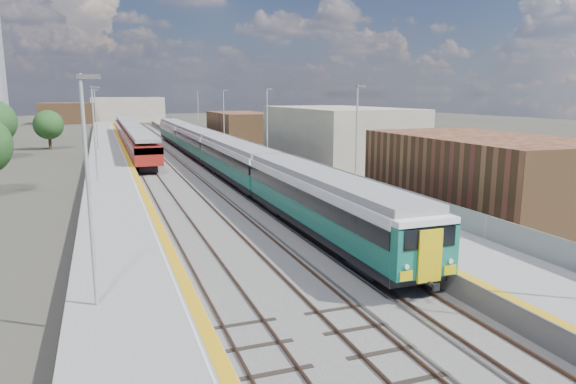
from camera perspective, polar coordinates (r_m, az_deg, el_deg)
ground at (r=60.53m, az=-10.59°, el=3.13°), size 320.00×320.00×0.00m
ballast_bed at (r=62.67m, az=-13.00°, el=3.33°), size 10.50×155.00×0.06m
tracks at (r=64.38m, az=-12.66°, el=3.60°), size 8.96×160.00×0.17m
platform_right at (r=63.93m, az=-6.30°, el=4.14°), size 4.70×155.00×8.52m
platform_left at (r=62.16m, az=-19.26°, el=3.39°), size 4.30×155.00×8.52m
buildings at (r=148.09m, az=-23.69°, el=11.01°), size 72.00×185.50×40.00m
green_train at (r=55.64m, az=-8.28°, el=4.78°), size 2.78×77.55×3.06m
red_train at (r=79.33m, az=-16.98°, el=6.14°), size 2.78×56.49×3.51m
tree_c at (r=81.96m, az=-25.07°, el=6.77°), size 4.18×4.18×5.66m
tree_d at (r=77.45m, az=2.73°, el=7.73°), size 4.40×4.40×5.96m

